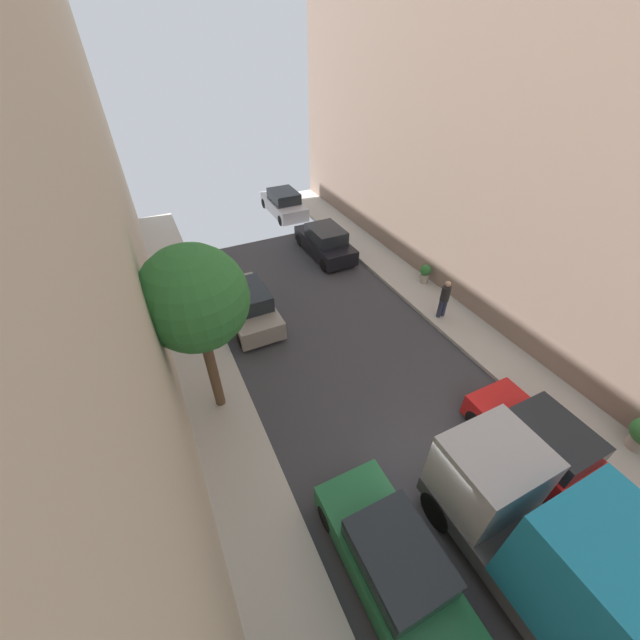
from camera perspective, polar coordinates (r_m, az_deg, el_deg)
The scene contains 13 objects.
ground at distance 11.72m, azimuth 18.69°, elevation -22.03°, with size 32.00×32.00×0.00m, color #38383D.
sidewalk_left at distance 10.32m, azimuth -6.79°, elevation -33.56°, with size 2.00×44.00×0.15m, color #B7B2A8.
sidewalk_right at distance 14.67m, azimuth 33.73°, elevation -11.68°, with size 2.00×44.00×0.15m, color #B7B2A8.
parked_car_left_2 at distance 9.76m, azimuth 11.04°, elevation -32.50°, with size 1.78×4.20×1.57m.
parked_car_left_3 at distance 15.70m, azimuth -10.96°, elevation 2.25°, with size 1.78×4.20×1.57m.
parked_car_right_1 at distance 12.52m, azimuth 30.88°, elevation -15.96°, with size 1.78×4.20×1.57m.
parked_car_right_2 at distance 20.24m, azimuth 0.79°, elevation 11.82°, with size 1.78×4.20×1.57m.
parked_car_right_3 at distance 25.28m, azimuth -5.58°, elevation 17.30°, with size 1.78×4.20×1.57m.
delivery_truck at distance 9.74m, azimuth 36.67°, elevation -30.61°, with size 2.26×6.60×3.38m.
pedestrian at distance 16.04m, azimuth 18.51°, elevation 3.22°, with size 0.40×0.36×1.72m.
street_tree_0 at distance 10.15m, azimuth -18.68°, elevation 3.00°, with size 2.86×2.86×5.59m.
potted_plant_0 at distance 16.68m, azimuth -22.20°, elevation 1.97°, with size 0.58×0.58×0.91m.
potted_plant_2 at distance 18.37m, azimuth 15.77°, elevation 6.97°, with size 0.52×0.52×0.89m.
Camera 1 is at (-5.44, -3.23, 9.86)m, focal length 20.91 mm.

